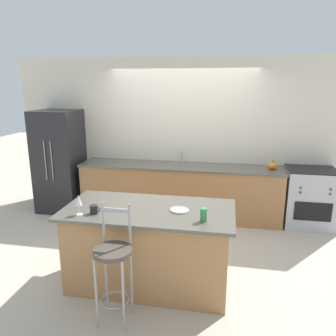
{
  "coord_description": "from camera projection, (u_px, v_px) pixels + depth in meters",
  "views": [
    {
      "loc": [
        0.78,
        -4.95,
        2.25
      ],
      "look_at": [
        -0.02,
        -0.65,
        1.12
      ],
      "focal_mm": 35.0,
      "sensor_mm": 36.0,
      "label": 1
    }
  ],
  "objects": [
    {
      "name": "tumbler_cup",
      "position": [
        204.0,
        215.0,
        3.24
      ],
      "size": [
        0.07,
        0.07,
        0.14
      ],
      "color": "#3D934C",
      "rests_on": "kitchen_island"
    },
    {
      "name": "back_counter",
      "position": [
        180.0,
        191.0,
        5.66
      ],
      "size": [
        3.42,
        0.68,
        0.91
      ],
      "color": "#A87547",
      "rests_on": "ground_plane"
    },
    {
      "name": "oven_range",
      "position": [
        309.0,
        197.0,
        5.27
      ],
      "size": [
        0.76,
        0.65,
        0.95
      ],
      "color": "#B7B7BC",
      "rests_on": "ground_plane"
    },
    {
      "name": "wine_glass",
      "position": [
        79.0,
        201.0,
        3.39
      ],
      "size": [
        0.07,
        0.07,
        0.22
      ],
      "color": "white",
      "rests_on": "kitchen_island"
    },
    {
      "name": "wall_back",
      "position": [
        183.0,
        137.0,
        5.74
      ],
      "size": [
        6.0,
        0.07,
        2.7
      ],
      "color": "beige",
      "rests_on": "ground_plane"
    },
    {
      "name": "bar_stool_near",
      "position": [
        114.0,
        263.0,
        3.06
      ],
      "size": [
        0.36,
        0.36,
        1.18
      ],
      "color": "#99999E",
      "rests_on": "ground_plane"
    },
    {
      "name": "refrigerator",
      "position": [
        60.0,
        161.0,
        5.88
      ],
      "size": [
        0.74,
        0.74,
        1.81
      ],
      "color": "#232326",
      "rests_on": "ground_plane"
    },
    {
      "name": "kitchen_island",
      "position": [
        149.0,
        246.0,
        3.71
      ],
      "size": [
        1.87,
        0.94,
        0.92
      ],
      "color": "#A87547",
      "rests_on": "ground_plane"
    },
    {
      "name": "ground_plane",
      "position": [
        176.0,
        224.0,
        5.41
      ],
      "size": [
        18.0,
        18.0,
        0.0
      ],
      "primitive_type": "plane",
      "color": "beige"
    },
    {
      "name": "pumpkin_decoration",
      "position": [
        272.0,
        166.0,
        5.25
      ],
      "size": [
        0.15,
        0.15,
        0.14
      ],
      "color": "orange",
      "rests_on": "back_counter"
    },
    {
      "name": "dinner_plate",
      "position": [
        179.0,
        210.0,
        3.53
      ],
      "size": [
        0.21,
        0.21,
        0.02
      ],
      "color": "beige",
      "rests_on": "kitchen_island"
    },
    {
      "name": "coffee_mug",
      "position": [
        94.0,
        209.0,
        3.45
      ],
      "size": [
        0.11,
        0.08,
        0.09
      ],
      "color": "#232326",
      "rests_on": "kitchen_island"
    },
    {
      "name": "sink_faucet",
      "position": [
        182.0,
        155.0,
        5.7
      ],
      "size": [
        0.02,
        0.13,
        0.22
      ],
      "color": "#ADAFB5",
      "rests_on": "back_counter"
    }
  ]
}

